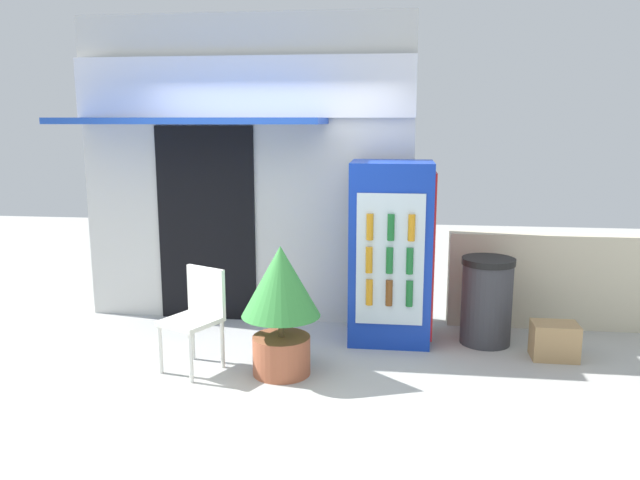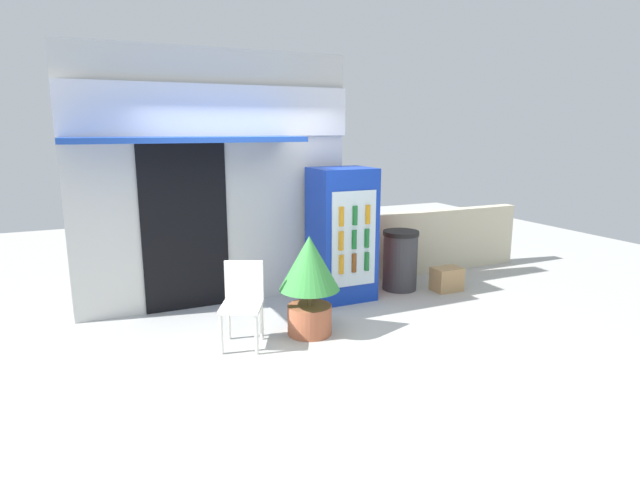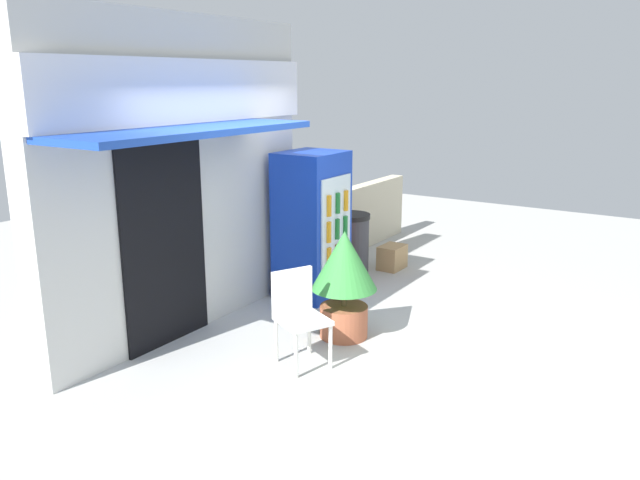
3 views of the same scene
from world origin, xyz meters
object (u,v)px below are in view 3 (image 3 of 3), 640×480
Objects in this scene: plastic_chair at (298,311)px; potted_plant_near_shop at (344,275)px; cardboard_box at (392,257)px; trash_bin at (351,245)px; drink_cooler at (313,225)px.

potted_plant_near_shop is (0.74, -0.05, 0.16)m from plastic_chair.
plastic_chair is 2.18× the size of cardboard_box.
potted_plant_near_shop reaches higher than plastic_chair.
trash_bin is at bearing 20.06° from plastic_chair.
drink_cooler is 1.57× the size of potted_plant_near_shop.
drink_cooler is at bearing 167.33° from cardboard_box.
drink_cooler is at bearing 180.00° from trash_bin.
drink_cooler is at bearing 29.65° from plastic_chair.
plastic_chair is at bearing -169.13° from cardboard_box.
drink_cooler is 2.07× the size of trash_bin.
potted_plant_near_shop is 2.51m from cardboard_box.
potted_plant_near_shop is 2.07m from trash_bin.
cardboard_box is (2.37, 0.64, -0.50)m from potted_plant_near_shop.
drink_cooler is at bearing 47.45° from potted_plant_near_shop.
drink_cooler reaches higher than cardboard_box.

